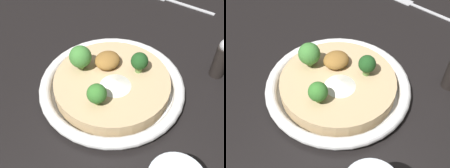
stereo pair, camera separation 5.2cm
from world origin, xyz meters
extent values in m
plane|color=black|center=(0.00, 0.00, 0.00)|extent=(6.00, 6.00, 0.00)
cylinder|color=white|center=(0.00, 0.00, 0.00)|extent=(0.25, 0.25, 0.01)
torus|color=white|center=(0.00, 0.00, 0.02)|extent=(0.27, 0.27, 0.02)
cylinder|color=tan|center=(0.00, 0.00, 0.02)|extent=(0.22, 0.22, 0.03)
cone|color=white|center=(0.01, 0.02, 0.04)|extent=(0.06, 0.06, 0.01)
ellipsoid|color=olive|center=(-0.02, -0.03, 0.05)|extent=(0.05, 0.04, 0.03)
cylinder|color=#668E47|center=(0.03, -0.06, 0.04)|extent=(0.01, 0.01, 0.02)
sphere|color=#428438|center=(0.03, -0.06, 0.06)|extent=(0.04, 0.04, 0.04)
cylinder|color=#668E47|center=(-0.05, 0.02, 0.04)|extent=(0.02, 0.02, 0.02)
sphere|color=#1E4C1E|center=(-0.05, 0.02, 0.06)|extent=(0.03, 0.03, 0.03)
cylinder|color=#84A856|center=(0.06, 0.03, 0.04)|extent=(0.01, 0.01, 0.02)
sphere|color=#387A2D|center=(0.06, 0.03, 0.06)|extent=(0.03, 0.03, 0.03)
cube|color=#B7B7BC|center=(-0.35, -0.09, 0.00)|extent=(0.05, 0.13, 0.00)
cylinder|color=black|center=(-0.19, 0.10, 0.03)|extent=(0.03, 0.03, 0.07)
camera|label=1|loc=(0.23, 0.27, 0.41)|focal=45.00mm
camera|label=2|loc=(0.19, 0.30, 0.41)|focal=45.00mm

